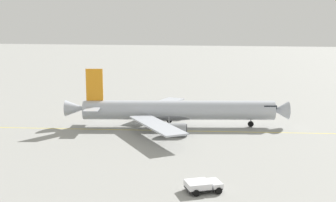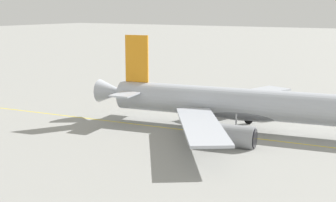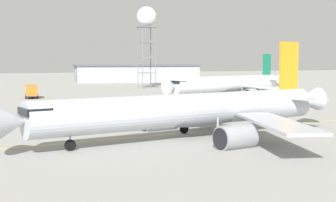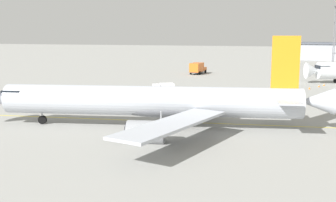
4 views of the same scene
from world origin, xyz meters
name	(u,v)px [view 1 (image 1 of 4)]	position (x,y,z in m)	size (l,w,h in m)	color
ground_plane	(187,127)	(0.00, 0.00, 0.00)	(600.00, 600.00, 0.00)	gray
airliner_main	(176,111)	(-0.28, 2.25, 2.99)	(35.59, 42.46, 11.27)	#B2B7C1
pushback_tug_truck	(203,185)	(-33.11, -6.40, 0.80)	(4.14, 4.85, 1.30)	#232326
taxiway_centreline	(190,131)	(-3.32, -0.95, 0.00)	(13.88, 134.46, 0.01)	yellow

